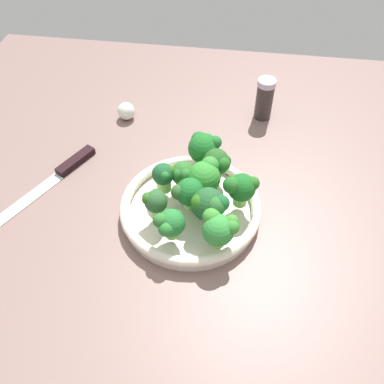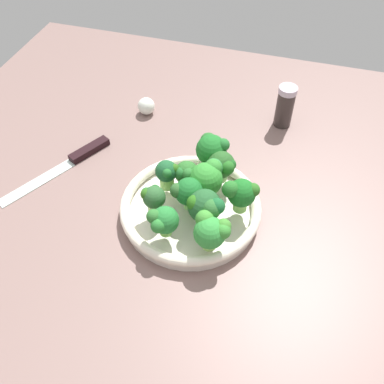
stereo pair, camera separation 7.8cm
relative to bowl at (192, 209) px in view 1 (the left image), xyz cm
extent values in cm
cube|color=#7D615B|center=(-0.28, -2.64, -3.04)|extent=(130.00, 130.00, 2.50)
cylinder|color=silver|center=(0.00, 0.00, -1.00)|extent=(25.78, 25.78, 1.58)
torus|color=#F0E6CE|center=(0.00, 0.00, 0.76)|extent=(26.86, 26.86, 1.93)
cylinder|color=#8CD061|center=(8.86, 1.14, 3.02)|extent=(2.58, 2.58, 2.60)
sphere|color=#1A6821|center=(8.86, 1.14, 6.02)|extent=(5.21, 5.21, 5.21)
sphere|color=#246925|center=(6.99, 0.17, 7.43)|extent=(3.11, 3.11, 3.11)
sphere|color=#29651F|center=(10.75, 1.65, 6.88)|extent=(2.52, 2.52, 2.52)
sphere|color=#23601C|center=(6.92, 0.76, 6.42)|extent=(2.28, 2.28, 2.28)
cylinder|color=#7AC35C|center=(-0.68, -1.03, 2.93)|extent=(1.97, 1.97, 2.41)
sphere|color=#1B6828|center=(-0.68, -1.03, 5.82)|extent=(5.18, 5.18, 5.18)
sphere|color=#1C6822|center=(-2.12, -1.73, 6.09)|extent=(2.66, 2.66, 2.66)
sphere|color=#2B5B28|center=(-2.19, -1.82, 6.38)|extent=(2.72, 2.72, 2.72)
cylinder|color=#97CD73|center=(1.76, 2.99, 2.61)|extent=(2.77, 2.77, 1.78)
sphere|color=#318A30|center=(1.76, 2.99, 5.56)|extent=(6.34, 6.34, 6.34)
sphere|color=#338631|center=(2.63, 4.79, 7.07)|extent=(3.34, 3.34, 3.34)
sphere|color=#32833E|center=(2.61, 5.32, 6.56)|extent=(3.63, 3.63, 3.63)
cylinder|color=#A1CC6A|center=(-2.27, 4.12, 2.62)|extent=(2.68, 2.68, 1.80)
sphere|color=#2B6829|center=(-2.27, 4.12, 5.03)|extent=(4.64, 4.64, 4.64)
sphere|color=#23652A|center=(-3.09, 3.01, 5.80)|extent=(2.46, 2.46, 2.46)
sphere|color=#28682A|center=(-1.53, 2.78, 6.18)|extent=(2.32, 2.32, 2.32)
cylinder|color=#89CE5B|center=(3.30, -3.46, 2.79)|extent=(1.90, 1.90, 2.13)
sphere|color=#22572A|center=(3.30, -3.46, 5.82)|extent=(6.04, 6.04, 6.04)
sphere|color=#1A5D2C|center=(5.65, -4.27, 7.45)|extent=(2.87, 2.87, 2.87)
sphere|color=#2A672C|center=(4.86, -4.81, 7.12)|extent=(3.37, 3.37, 3.37)
sphere|color=#296A19|center=(1.78, -4.19, 6.88)|extent=(2.97, 2.97, 2.97)
cylinder|color=#92C46A|center=(-5.92, -3.77, 2.91)|extent=(2.64, 2.64, 2.38)
sphere|color=#2B5B2D|center=(-5.92, -3.77, 5.46)|extent=(4.18, 4.18, 4.18)
sphere|color=#1E622D|center=(-7.48, -3.50, 5.96)|extent=(1.88, 1.88, 1.88)
sphere|color=#215926|center=(-6.09, -2.63, 6.22)|extent=(1.88, 1.88, 1.88)
sphere|color=#2A5E1A|center=(-7.26, -4.06, 6.18)|extent=(2.10, 2.10, 2.10)
cylinder|color=#8FD160|center=(-5.83, 2.74, 3.10)|extent=(2.75, 2.75, 2.75)
sphere|color=#1D572D|center=(-5.83, 2.74, 5.84)|extent=(4.21, 4.21, 4.21)
sphere|color=#2C6119|center=(-4.41, 3.13, 6.48)|extent=(1.94, 1.94, 1.94)
sphere|color=#226A2B|center=(-5.10, 1.20, 6.95)|extent=(1.71, 1.71, 1.71)
cylinder|color=#95CB5E|center=(5.60, -8.52, 2.67)|extent=(2.53, 2.53, 1.89)
sphere|color=#318E38|center=(5.60, -8.52, 5.41)|extent=(5.55, 5.55, 5.55)
sphere|color=#3C8E31|center=(4.27, -7.02, 6.77)|extent=(3.17, 3.17, 3.17)
sphere|color=#368831|center=(7.70, -8.35, 6.48)|extent=(2.79, 2.79, 2.79)
sphere|color=#3D862F|center=(7.63, -7.52, 6.73)|extent=(2.58, 2.58, 2.58)
cylinder|color=#75B15C|center=(3.55, 7.61, 2.77)|extent=(2.69, 2.69, 2.10)
sphere|color=#265823|center=(3.55, 7.61, 5.55)|extent=(5.32, 5.32, 5.32)
sphere|color=#1B571D|center=(5.37, 7.46, 6.20)|extent=(2.22, 2.22, 2.22)
sphere|color=#22631F|center=(5.07, 6.25, 6.43)|extent=(2.68, 2.68, 2.68)
cylinder|color=#75B74D|center=(-2.46, -7.94, 2.68)|extent=(2.24, 2.24, 1.92)
sphere|color=#257832|center=(-2.46, -7.94, 5.23)|extent=(4.89, 4.89, 4.89)
sphere|color=#2D6E2D|center=(-4.16, -8.70, 6.53)|extent=(2.53, 2.53, 2.53)
sphere|color=#2A7930|center=(-2.99, -9.78, 5.76)|extent=(2.66, 2.66, 2.66)
cylinder|color=#91C760|center=(0.82, 10.54, 2.90)|extent=(1.85, 1.85, 2.35)
sphere|color=#1D6A25|center=(0.82, 10.54, 6.06)|extent=(6.12, 6.12, 6.12)
sphere|color=#246327|center=(-0.10, 12.33, 6.67)|extent=(3.28, 3.28, 3.28)
sphere|color=#21692A|center=(3.03, 10.96, 7.60)|extent=(2.56, 2.56, 2.56)
cube|color=silver|center=(-33.09, -1.02, -1.59)|extent=(10.43, 16.17, 0.40)
cube|color=black|center=(-26.72, 10.66, -1.04)|extent=(6.53, 9.48, 1.50)
sphere|color=white|center=(-19.56, 27.46, 0.26)|extent=(4.10, 4.10, 4.10)
cylinder|color=#342A28|center=(12.50, 32.53, 2.59)|extent=(4.01, 4.01, 8.77)
cylinder|color=#C0B0C3|center=(12.50, 32.53, 7.68)|extent=(4.21, 4.21, 1.40)
camera|label=1|loc=(7.25, -52.09, 62.85)|focal=40.25mm
camera|label=2|loc=(14.90, -50.44, 62.85)|focal=40.25mm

